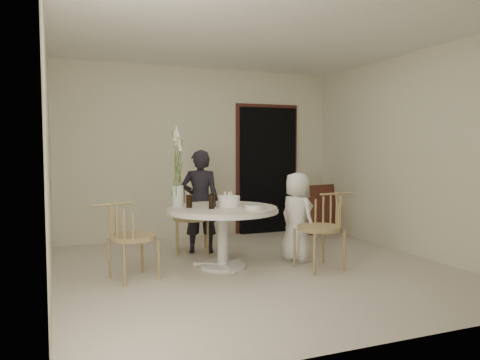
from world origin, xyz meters
name	(u,v)px	position (x,y,z in m)	size (l,w,h in m)	color
ground	(258,270)	(0.00, 0.00, 0.00)	(4.50, 4.50, 0.00)	beige
room_shell	(258,132)	(0.00, 0.00, 1.62)	(4.50, 4.50, 4.50)	white
doorway	(268,170)	(1.15, 2.19, 1.05)	(1.00, 0.10, 2.10)	black
door_trim	(267,167)	(1.15, 2.23, 1.11)	(1.12, 0.03, 2.22)	#552A1D
table	(223,217)	(-0.35, 0.25, 0.62)	(1.33, 1.33, 0.73)	silver
picture_frame	(322,209)	(1.95, 1.76, 0.41)	(0.61, 0.04, 0.82)	#552A1D
chair_far	(191,210)	(-0.44, 1.30, 0.57)	(0.55, 0.58, 0.88)	tan
chair_right	(328,219)	(0.81, -0.23, 0.59)	(0.57, 0.53, 0.91)	tan
chair_left	(123,230)	(-1.54, 0.10, 0.56)	(0.59, 0.57, 0.86)	tan
girl	(200,201)	(-0.36, 1.12, 0.70)	(0.51, 0.34, 1.41)	black
boy	(297,217)	(0.63, 0.20, 0.56)	(0.55, 0.36, 1.13)	white
birthday_cake	(229,201)	(-0.26, 0.27, 0.79)	(0.26, 0.26, 0.18)	white
cola_tumbler_a	(212,201)	(-0.48, 0.27, 0.81)	(0.07, 0.07, 0.15)	black
cola_tumbler_b	(212,203)	(-0.52, 0.15, 0.80)	(0.07, 0.07, 0.14)	black
cola_tumbler_c	(189,201)	(-0.74, 0.33, 0.81)	(0.07, 0.07, 0.15)	black
cola_tumbler_d	(213,200)	(-0.43, 0.36, 0.81)	(0.07, 0.07, 0.15)	black
plate_stack	(255,207)	(-0.08, -0.09, 0.76)	(0.22, 0.22, 0.06)	silver
flower_vase	(178,172)	(-0.82, 0.54, 1.14)	(0.13, 0.13, 0.99)	silver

